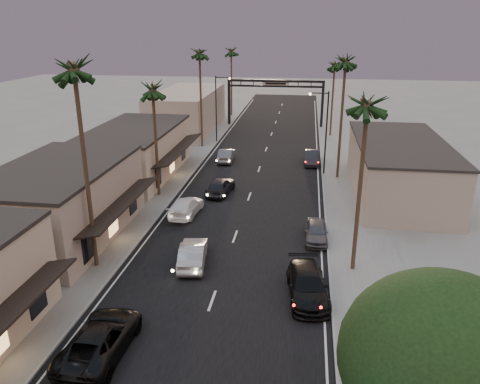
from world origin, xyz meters
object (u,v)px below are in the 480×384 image
(corner_tree, at_px, (445,368))
(streetlight_left, at_px, (218,104))
(palm_rb, at_px, (346,58))
(palm_far, at_px, (231,49))
(palm_ra, at_px, (368,98))
(curbside_black, at_px, (308,285))
(palm_rc, at_px, (335,62))
(palm_lb, at_px, (73,63))
(oncoming_pickup, at_px, (100,339))
(arch, at_px, (275,91))
(palm_lc, at_px, (152,85))
(oncoming_silver, at_px, (193,254))
(palm_ld, at_px, (199,50))
(streetlight_right, at_px, (324,126))

(corner_tree, relative_size, streetlight_left, 0.98)
(palm_rb, relative_size, palm_far, 1.08)
(palm_ra, distance_m, palm_far, 56.58)
(curbside_black, bearing_deg, corner_tree, -80.37)
(palm_rb, height_order, palm_rc, palm_rb)
(palm_lb, relative_size, palm_far, 1.15)
(oncoming_pickup, relative_size, curbside_black, 1.07)
(palm_far, relative_size, curbside_black, 2.38)
(arch, height_order, streetlight_left, streetlight_left)
(palm_lc, xyz_separation_m, palm_rb, (17.20, 8.00, 1.95))
(streetlight_left, bearing_deg, palm_ra, -65.46)
(oncoming_pickup, bearing_deg, palm_lb, -62.91)
(palm_far, bearing_deg, palm_lc, -90.41)
(streetlight_left, xyz_separation_m, palm_ra, (15.52, -34.00, 6.11))
(palm_lb, xyz_separation_m, oncoming_pickup, (4.02, -8.35, -12.56))
(streetlight_left, relative_size, palm_rc, 0.74)
(arch, bearing_deg, corner_tree, -81.38)
(palm_ra, bearing_deg, oncoming_silver, -176.18)
(palm_lc, height_order, palm_ld, palm_ld)
(palm_ra, bearing_deg, arch, 100.59)
(palm_lb, distance_m, palm_rc, 45.48)
(streetlight_left, bearing_deg, corner_tree, -72.03)
(corner_tree, relative_size, palm_rc, 0.72)
(palm_lb, height_order, palm_ld, palm_lb)
(palm_far, xyz_separation_m, oncoming_pickup, (3.72, -64.35, -10.62))
(palm_rc, relative_size, oncoming_silver, 2.55)
(oncoming_silver, bearing_deg, palm_far, -91.59)
(palm_lb, bearing_deg, oncoming_pickup, -64.27)
(streetlight_left, bearing_deg, palm_ld, -119.25)
(palm_ra, xyz_separation_m, palm_far, (-16.90, 54.00, 0.00))
(palm_rb, height_order, curbside_black, palm_rb)
(streetlight_right, distance_m, palm_far, 36.85)
(palm_far, bearing_deg, palm_lb, -90.31)
(streetlight_left, height_order, palm_lc, palm_lc)
(streetlight_left, distance_m, palm_far, 20.96)
(streetlight_right, xyz_separation_m, palm_lb, (-15.52, -23.00, 8.06))
(palm_ra, bearing_deg, corner_tree, -86.97)
(palm_lb, height_order, palm_lc, palm_lb)
(curbside_black, bearing_deg, palm_ld, 105.03)
(palm_rb, xyz_separation_m, palm_far, (-16.90, 34.00, -0.97))
(oncoming_pickup, bearing_deg, curbside_black, -145.69)
(corner_tree, distance_m, palm_far, 72.96)
(arch, height_order, curbside_black, arch)
(streetlight_right, relative_size, palm_lb, 0.59)
(palm_ld, xyz_separation_m, oncoming_pickup, (4.02, -41.35, -11.59))
(palm_far, distance_m, oncoming_silver, 56.08)
(palm_lc, bearing_deg, palm_rb, 24.94)
(corner_tree, height_order, streetlight_left, streetlight_left)
(palm_ld, relative_size, palm_rc, 1.16)
(arch, relative_size, palm_lc, 1.25)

